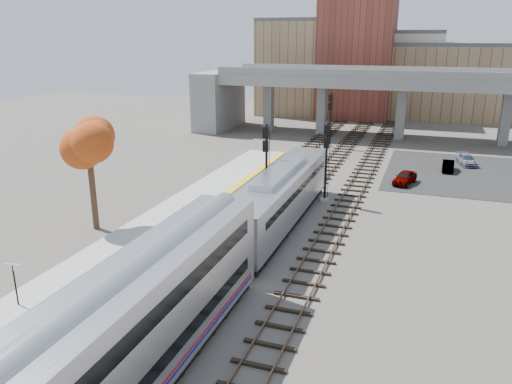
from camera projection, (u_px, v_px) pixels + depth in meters
The scene contains 17 objects.
ground at pixel (229, 265), 30.88m from camera, with size 160.00×160.00×0.00m, color #47423D.
platform at pixel (128, 247), 33.12m from camera, with size 4.50×60.00×0.35m, color #9E9E99.
yellow_strip at pixel (153, 248), 32.46m from camera, with size 0.70×60.00×0.01m, color yellow.
tracks at pixel (296, 204), 41.82m from camera, with size 10.70×95.00×0.25m.
overpass at pixel (387, 96), 68.13m from camera, with size 54.00×12.00×9.50m.
buildings_far at pixel (378, 70), 88.11m from camera, with size 43.00×21.00×20.60m.
parking_lot at pixel (456, 173), 51.67m from camera, with size 14.00×18.00×0.04m, color black.
locomotive at pixel (281, 196), 36.82m from camera, with size 3.02×19.05×4.10m.
coach at pixel (83, 379), 16.30m from camera, with size 3.03×25.00×5.00m.
signal_mast_near at pixel (266, 168), 39.77m from camera, with size 0.60×0.64×6.99m.
signal_mast_mid at pixel (326, 164), 41.72m from camera, with size 0.60×0.64×6.79m.
signal_mast_far at pixel (330, 121), 63.01m from camera, with size 0.60×0.64×6.82m.
station_sign at pixel (14, 276), 25.14m from camera, with size 0.88×0.29×2.27m.
tree at pixel (88, 148), 34.92m from camera, with size 3.60×3.60×8.18m.
car_a at pixel (405, 177), 47.58m from camera, with size 1.48×3.69×1.26m, color #99999E.
car_b at pixel (448, 166), 52.18m from camera, with size 1.15×3.31×1.09m, color #99999E.
car_c at pixel (467, 160), 54.78m from camera, with size 1.57×3.86×1.12m, color #99999E.
Camera 1 is at (10.90, -26.00, 13.49)m, focal length 35.00 mm.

